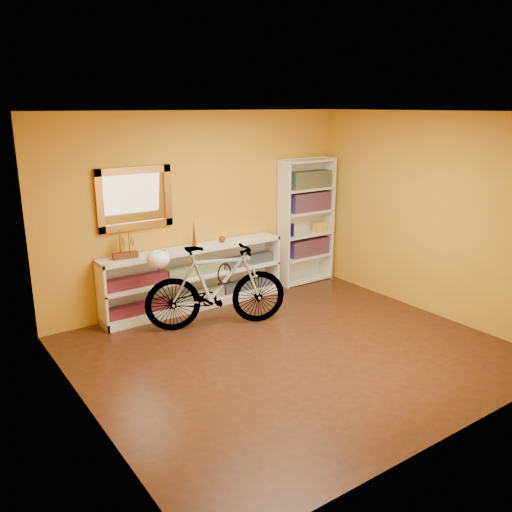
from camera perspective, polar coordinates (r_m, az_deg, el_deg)
floor at (r=6.09m, az=3.82°, el=-10.17°), size 4.50×4.00×0.01m
ceiling at (r=5.47m, az=4.33°, el=15.19°), size 4.50×4.00×0.01m
back_wall at (r=7.28m, az=-5.89°, el=4.97°), size 4.50×0.01×2.60m
left_wall at (r=4.63m, az=-18.32°, el=-2.14°), size 0.01×4.00×2.60m
right_wall at (r=7.24m, az=18.17°, el=4.21°), size 0.01×4.00×2.60m
gilt_mirror at (r=6.80m, az=-12.84°, el=6.03°), size 0.98×0.06×0.78m
wall_socket at (r=7.98m, az=0.05°, el=-1.75°), size 0.09×0.02×0.09m
console_unit at (r=7.23m, az=-6.54°, el=-2.30°), size 2.60×0.35×0.85m
cd_row_lower at (r=7.29m, az=-6.40°, el=-4.24°), size 2.50×0.13×0.14m
cd_row_upper at (r=7.18m, az=-6.49°, el=-1.50°), size 2.50×0.13×0.14m
model_ship at (r=6.68m, az=-13.88°, el=1.24°), size 0.32×0.15×0.36m
toy_car at (r=6.91m, az=-10.10°, el=0.38°), size 0.00×0.00×0.00m
bronze_ornament at (r=7.06m, az=-6.66°, el=2.44°), size 0.06×0.06×0.38m
decorative_orb at (r=7.30m, az=-3.66°, el=1.81°), size 0.09×0.09×0.09m
bookcase at (r=8.17m, az=5.36°, el=3.68°), size 0.90×0.30×1.90m
book_row_a at (r=8.30m, az=5.55°, el=0.98°), size 0.70×0.22×0.26m
book_row_b at (r=8.14m, az=5.69°, el=5.82°), size 0.70×0.22×0.28m
book_row_c at (r=8.09m, az=5.75°, el=8.15°), size 0.70×0.22×0.25m
travel_mug at (r=7.99m, az=3.79°, el=2.80°), size 0.09×0.09×0.20m
red_tin at (r=7.96m, az=4.22°, el=7.88°), size 0.17×0.17×0.20m
yellow_bag at (r=8.32m, az=6.84°, el=3.09°), size 0.20×0.14×0.15m
bicycle at (r=6.55m, az=-4.28°, el=-3.25°), size 1.04×1.84×1.05m
helmet at (r=6.35m, az=-10.42°, el=-0.32°), size 0.28×0.27×0.21m
u_lock at (r=6.52m, az=-3.40°, el=-1.87°), size 0.20×0.02×0.20m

